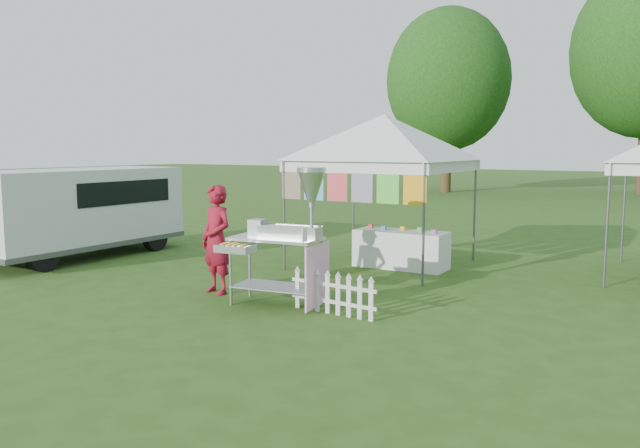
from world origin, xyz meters
The scene contains 8 objects.
ground centered at (0.00, 0.00, 0.00)m, with size 120.00×120.00×0.00m, color #294D16.
canopy_main centered at (0.00, 3.49, 2.99)m, with size 4.24×4.24×3.45m.
tree_left centered at (-6.00, 24.00, 5.83)m, with size 6.40×6.40×9.53m.
donut_cart centered at (0.22, -0.20, 1.21)m, with size 1.49×1.18×2.06m.
vendor centered at (-1.25, -0.10, 0.88)m, with size 0.64×0.42×1.76m, color maroon.
cargo_van centered at (-6.02, 1.10, 1.02)m, with size 1.83×4.56×1.89m.
picket_fence centered at (1.00, -0.27, 0.29)m, with size 1.44×0.15×0.56m.
display_table centered at (0.43, 3.42, 0.37)m, with size 1.80×0.70×0.73m, color white.
Camera 1 is at (5.27, -7.74, 2.35)m, focal length 35.00 mm.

